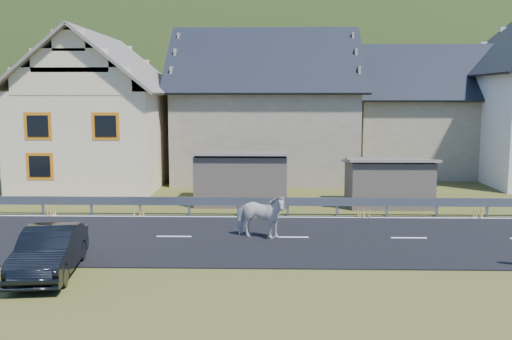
{
  "coord_description": "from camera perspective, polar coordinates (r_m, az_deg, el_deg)",
  "views": [
    {
      "loc": [
        -0.73,
        -18.96,
        4.87
      ],
      "look_at": [
        -1.24,
        2.29,
        2.05
      ],
      "focal_mm": 40.0,
      "sensor_mm": 36.0,
      "label": 1
    }
  ],
  "objects": [
    {
      "name": "conifer_patch",
      "position": [
        139.92,
        -21.63,
        7.5
      ],
      "size": [
        76.0,
        50.0,
        28.0
      ],
      "primitive_type": "ellipsoid",
      "color": "black",
      "rests_on": "ground"
    },
    {
      "name": "road",
      "position": [
        19.59,
        3.51,
        -6.78
      ],
      "size": [
        60.0,
        7.0,
        0.04
      ],
      "primitive_type": "cube",
      "color": "black",
      "rests_on": "ground"
    },
    {
      "name": "lane_markings",
      "position": [
        19.58,
        3.51,
        -6.71
      ],
      "size": [
        60.0,
        6.6,
        0.01
      ],
      "primitive_type": "cube",
      "color": "silver",
      "rests_on": "road"
    },
    {
      "name": "house_cream",
      "position": [
        32.32,
        -15.39,
        6.39
      ],
      "size": [
        7.8,
        9.8,
        8.3
      ],
      "color": "beige",
      "rests_on": "ground"
    },
    {
      "name": "ground",
      "position": [
        19.59,
        3.51,
        -6.84
      ],
      "size": [
        160.0,
        160.0,
        0.0
      ],
      "primitive_type": "plane",
      "color": "#3D4219",
      "rests_on": "ground"
    },
    {
      "name": "house_stone_b",
      "position": [
        37.26,
        16.63,
        6.27
      ],
      "size": [
        9.8,
        8.8,
        8.1
      ],
      "color": "gray",
      "rests_on": "ground"
    },
    {
      "name": "mountain",
      "position": [
        200.59,
        3.01,
        0.43
      ],
      "size": [
        440.0,
        280.0,
        260.0
      ],
      "primitive_type": "ellipsoid",
      "color": "#273A14",
      "rests_on": "ground"
    },
    {
      "name": "shed_left",
      "position": [
        25.77,
        -1.45,
        -0.85
      ],
      "size": [
        4.3,
        3.3,
        2.4
      ],
      "primitive_type": "cube",
      "color": "brown",
      "rests_on": "ground"
    },
    {
      "name": "horse",
      "position": [
        19.27,
        0.43,
        -4.61
      ],
      "size": [
        1.31,
        1.97,
        1.53
      ],
      "primitive_type": "imported",
      "rotation": [
        0.0,
        0.0,
        1.28
      ],
      "color": "beige",
      "rests_on": "road"
    },
    {
      "name": "guardrail",
      "position": [
        23.06,
        3.18,
        -3.21
      ],
      "size": [
        28.1,
        0.09,
        0.75
      ],
      "color": "#93969B",
      "rests_on": "ground"
    },
    {
      "name": "house_stone_a",
      "position": [
        33.96,
        0.94,
        7.16
      ],
      "size": [
        10.8,
        9.8,
        8.9
      ],
      "color": "gray",
      "rests_on": "ground"
    },
    {
      "name": "shed_right",
      "position": [
        25.8,
        13.07,
        -1.26
      ],
      "size": [
        3.8,
        2.9,
        2.2
      ],
      "primitive_type": "cube",
      "color": "brown",
      "rests_on": "ground"
    },
    {
      "name": "car",
      "position": [
        16.59,
        -19.95,
        -7.65
      ],
      "size": [
        1.86,
        4.06,
        1.29
      ],
      "primitive_type": "imported",
      "rotation": [
        0.0,
        0.0,
        0.13
      ],
      "color": "black",
      "rests_on": "ground"
    }
  ]
}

